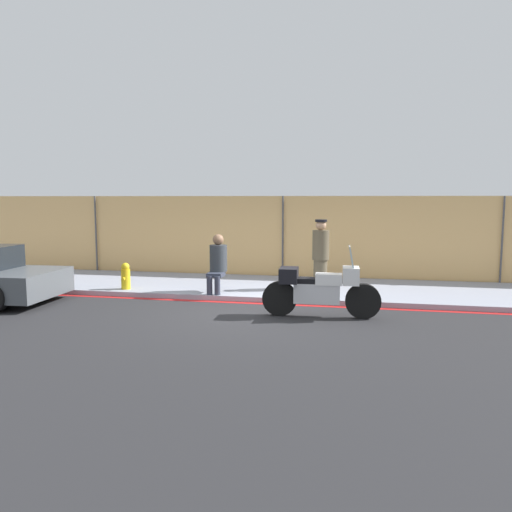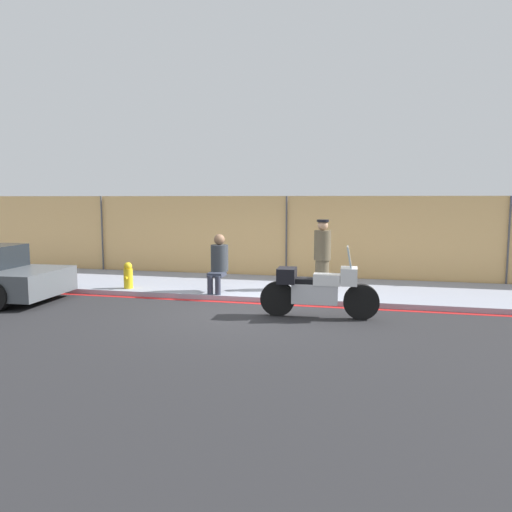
{
  "view_description": "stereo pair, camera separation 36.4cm",
  "coord_description": "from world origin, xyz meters",
  "views": [
    {
      "loc": [
        2.08,
        -10.05,
        2.38
      ],
      "look_at": [
        -0.13,
        0.88,
        1.08
      ],
      "focal_mm": 35.0,
      "sensor_mm": 36.0,
      "label": 1
    },
    {
      "loc": [
        2.43,
        -9.97,
        2.38
      ],
      "look_at": [
        -0.13,
        0.88,
        1.08
      ],
      "focal_mm": 35.0,
      "sensor_mm": 36.0,
      "label": 2
    }
  ],
  "objects": [
    {
      "name": "motorcycle",
      "position": [
        1.39,
        -0.19,
        0.58
      ],
      "size": [
        2.36,
        0.55,
        1.44
      ],
      "rotation": [
        0.0,
        0.0,
        0.04
      ],
      "color": "black",
      "rests_on": "ground_plane"
    },
    {
      "name": "fire_hydrant",
      "position": [
        -3.52,
        1.29,
        0.45
      ],
      "size": [
        0.22,
        0.28,
        0.66
      ],
      "color": "gold",
      "rests_on": "sidewalk"
    },
    {
      "name": "ground_plane",
      "position": [
        0.0,
        0.0,
        0.0
      ],
      "size": [
        120.0,
        120.0,
        0.0
      ],
      "primitive_type": "plane",
      "color": "#262628"
    },
    {
      "name": "officer_standing",
      "position": [
        1.22,
        2.33,
        1.0
      ],
      "size": [
        0.42,
        0.42,
        1.73
      ],
      "color": "brown",
      "rests_on": "sidewalk"
    },
    {
      "name": "curb_paint_stripe",
      "position": [
        0.0,
        0.82,
        0.0
      ],
      "size": [
        43.66,
        0.18,
        0.01
      ],
      "color": "red",
      "rests_on": "ground_plane"
    },
    {
      "name": "person_seated_on_curb",
      "position": [
        -1.17,
        1.39,
        0.89
      ],
      "size": [
        0.42,
        0.73,
        1.39
      ],
      "color": "#2D3342",
      "rests_on": "sidewalk"
    },
    {
      "name": "sidewalk",
      "position": [
        0.0,
        2.53,
        0.06
      ],
      "size": [
        43.66,
        3.25,
        0.12
      ],
      "color": "#8E93A3",
      "rests_on": "ground_plane"
    },
    {
      "name": "storefront_fence",
      "position": [
        0.0,
        4.25,
        1.22
      ],
      "size": [
        41.47,
        0.17,
        2.43
      ],
      "color": "#E5B26B",
      "rests_on": "ground_plane"
    }
  ]
}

